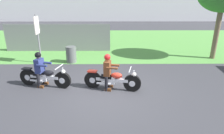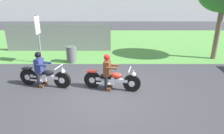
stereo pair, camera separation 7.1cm
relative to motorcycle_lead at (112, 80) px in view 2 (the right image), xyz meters
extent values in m
plane|color=#38383D|center=(-0.31, -0.35, -0.40)|extent=(120.00, 120.00, 0.00)
cube|color=#549342|center=(-0.31, 9.10, -0.40)|extent=(60.00, 12.00, 0.01)
cylinder|color=black|center=(0.75, -0.17, -0.07)|extent=(0.67, 0.26, 0.66)
cylinder|color=silver|center=(0.75, -0.17, -0.07)|extent=(0.26, 0.19, 0.23)
cylinder|color=black|center=(-0.76, 0.17, -0.07)|extent=(0.67, 0.26, 0.66)
cylinder|color=silver|center=(-0.76, 0.17, -0.07)|extent=(0.26, 0.19, 0.23)
cube|color=silver|center=(-0.01, 0.00, 0.01)|extent=(1.24, 0.41, 0.12)
cube|color=silver|center=(-0.05, 0.01, -0.01)|extent=(0.36, 0.30, 0.28)
ellipsoid|color=red|center=(0.17, -0.04, 0.19)|extent=(0.48, 0.33, 0.22)
cube|color=black|center=(-0.22, 0.05, 0.11)|extent=(0.48, 0.33, 0.10)
cube|color=red|center=(-0.76, 0.17, 0.29)|extent=(0.39, 0.27, 0.06)
cylinder|color=silver|center=(0.70, -0.15, 0.18)|extent=(0.26, 0.10, 0.53)
cylinder|color=silver|center=(0.66, -0.14, 0.47)|extent=(0.18, 0.65, 0.04)
sphere|color=white|center=(0.81, -0.18, 0.29)|extent=(0.16, 0.16, 0.16)
cylinder|color=silver|center=(-0.33, -0.07, -0.13)|extent=(0.55, 0.20, 0.08)
cylinder|color=black|center=(-0.14, 0.22, -0.11)|extent=(0.12, 0.12, 0.58)
cube|color=#593319|center=(-0.08, 0.21, -0.35)|extent=(0.26, 0.15, 0.10)
cylinder|color=black|center=(-0.22, -0.13, -0.11)|extent=(0.12, 0.12, 0.58)
cube|color=#593319|center=(-0.16, -0.15, -0.35)|extent=(0.26, 0.15, 0.10)
cube|color=brown|center=(-0.18, 0.04, 0.46)|extent=(0.30, 0.42, 0.56)
cylinder|color=brown|center=(0.07, 0.16, 0.54)|extent=(0.43, 0.18, 0.09)
cylinder|color=brown|center=(0.00, -0.17, 0.54)|extent=(0.43, 0.18, 0.09)
sphere|color=tan|center=(-0.18, 0.04, 0.86)|extent=(0.20, 0.20, 0.20)
sphere|color=#B21919|center=(-0.18, 0.04, 0.89)|extent=(0.24, 0.24, 0.24)
cylinder|color=black|center=(-1.94, 0.13, -0.06)|extent=(0.68, 0.26, 0.67)
cylinder|color=silver|center=(-1.94, 0.13, -0.06)|extent=(0.26, 0.19, 0.24)
cylinder|color=black|center=(-3.41, 0.46, -0.06)|extent=(0.68, 0.26, 0.67)
cylinder|color=silver|center=(-3.41, 0.46, -0.06)|extent=(0.26, 0.19, 0.24)
cube|color=silver|center=(-2.67, 0.30, 0.02)|extent=(1.21, 0.40, 0.12)
cube|color=silver|center=(-2.72, 0.31, 0.00)|extent=(0.36, 0.30, 0.28)
ellipsoid|color=black|center=(-2.50, 0.26, 0.20)|extent=(0.48, 0.33, 0.22)
cube|color=black|center=(-2.89, 0.35, 0.12)|extent=(0.48, 0.33, 0.10)
cube|color=black|center=(-3.41, 0.46, 0.30)|extent=(0.39, 0.27, 0.06)
cylinder|color=silver|center=(-1.99, 0.15, 0.19)|extent=(0.26, 0.10, 0.53)
cylinder|color=silver|center=(-2.04, 0.16, 0.48)|extent=(0.18, 0.65, 0.04)
sphere|color=white|center=(-1.88, 0.12, 0.30)|extent=(0.16, 0.16, 0.16)
cylinder|color=silver|center=(-3.00, 0.23, -0.12)|extent=(0.55, 0.20, 0.08)
cylinder|color=black|center=(-2.81, 0.51, -0.11)|extent=(0.12, 0.12, 0.59)
cube|color=#593319|center=(-2.75, 0.50, -0.35)|extent=(0.26, 0.15, 0.10)
cylinder|color=black|center=(-2.89, 0.16, -0.11)|extent=(0.12, 0.12, 0.59)
cube|color=#593319|center=(-2.83, 0.15, -0.35)|extent=(0.26, 0.15, 0.10)
cube|color=navy|center=(-2.85, 0.34, 0.47)|extent=(0.30, 0.42, 0.56)
cylinder|color=navy|center=(-2.60, 0.46, 0.55)|extent=(0.43, 0.18, 0.09)
cylinder|color=navy|center=(-2.67, 0.12, 0.55)|extent=(0.43, 0.18, 0.09)
sphere|color=#D8A884|center=(-2.85, 0.34, 0.87)|extent=(0.20, 0.20, 0.20)
sphere|color=black|center=(-2.85, 0.34, 0.90)|extent=(0.24, 0.24, 0.24)
cylinder|color=brown|center=(6.01, 4.14, 0.98)|extent=(0.28, 0.28, 2.76)
cylinder|color=#595E5B|center=(-2.23, 3.42, 0.05)|extent=(0.56, 0.56, 0.90)
cylinder|color=gray|center=(-3.89, 3.34, 0.90)|extent=(0.08, 0.08, 2.60)
cube|color=silver|center=(-3.89, 3.34, 1.65)|extent=(0.04, 0.60, 0.90)
cube|color=slate|center=(-3.59, 5.95, 0.50)|extent=(7.00, 0.06, 1.80)
camera|label=1|loc=(-0.07, -6.74, 2.90)|focal=30.65mm
camera|label=2|loc=(0.01, -6.74, 2.90)|focal=30.65mm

